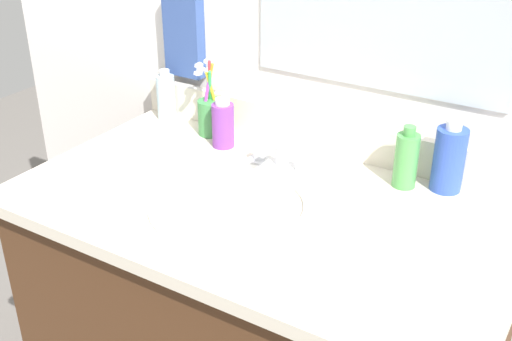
{
  "coord_description": "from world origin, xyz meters",
  "views": [
    {
      "loc": [
        0.6,
        -0.99,
        1.54
      ],
      "look_at": [
        -0.01,
        0.0,
        0.94
      ],
      "focal_mm": 44.76,
      "sensor_mm": 36.0,
      "label": 1
    }
  ],
  "objects_px": {
    "hand_towel": "(184,35)",
    "faucet": "(279,159)",
    "bottle_toner_green": "(406,160)",
    "bottle_cream_purple": "(223,124)",
    "cup_green": "(211,114)",
    "bottle_gel_clear": "(166,97)",
    "bottle_shampoo_blue": "(449,159)"
  },
  "relations": [
    {
      "from": "bottle_toner_green",
      "to": "hand_towel",
      "type": "bearing_deg",
      "value": 172.28
    },
    {
      "from": "hand_towel",
      "to": "cup_green",
      "type": "bearing_deg",
      "value": -30.68
    },
    {
      "from": "hand_towel",
      "to": "faucet",
      "type": "relative_size",
      "value": 1.38
    },
    {
      "from": "bottle_toner_green",
      "to": "bottle_gel_clear",
      "type": "bearing_deg",
      "value": 177.68
    },
    {
      "from": "hand_towel",
      "to": "bottle_gel_clear",
      "type": "height_order",
      "value": "hand_towel"
    },
    {
      "from": "bottle_toner_green",
      "to": "faucet",
      "type": "bearing_deg",
      "value": -163.87
    },
    {
      "from": "bottle_toner_green",
      "to": "cup_green",
      "type": "relative_size",
      "value": 0.71
    },
    {
      "from": "bottle_toner_green",
      "to": "cup_green",
      "type": "bearing_deg",
      "value": 179.1
    },
    {
      "from": "bottle_cream_purple",
      "to": "cup_green",
      "type": "height_order",
      "value": "cup_green"
    },
    {
      "from": "hand_towel",
      "to": "bottle_toner_green",
      "type": "height_order",
      "value": "hand_towel"
    },
    {
      "from": "hand_towel",
      "to": "bottle_shampoo_blue",
      "type": "relative_size",
      "value": 1.37
    },
    {
      "from": "bottle_toner_green",
      "to": "bottle_shampoo_blue",
      "type": "bearing_deg",
      "value": 21.53
    },
    {
      "from": "bottle_cream_purple",
      "to": "bottle_toner_green",
      "type": "distance_m",
      "value": 0.45
    },
    {
      "from": "bottle_toner_green",
      "to": "bottle_shampoo_blue",
      "type": "height_order",
      "value": "bottle_shampoo_blue"
    },
    {
      "from": "bottle_gel_clear",
      "to": "cup_green",
      "type": "distance_m",
      "value": 0.16
    },
    {
      "from": "bottle_cream_purple",
      "to": "cup_green",
      "type": "bearing_deg",
      "value": 146.64
    },
    {
      "from": "faucet",
      "to": "bottle_toner_green",
      "type": "distance_m",
      "value": 0.28
    },
    {
      "from": "bottle_toner_green",
      "to": "bottle_shampoo_blue",
      "type": "distance_m",
      "value": 0.09
    },
    {
      "from": "faucet",
      "to": "bottle_toner_green",
      "type": "height_order",
      "value": "bottle_toner_green"
    },
    {
      "from": "bottle_toner_green",
      "to": "bottle_cream_purple",
      "type": "bearing_deg",
      "value": -175.23
    },
    {
      "from": "hand_towel",
      "to": "bottle_gel_clear",
      "type": "xyz_separation_m",
      "value": [
        -0.02,
        -0.06,
        -0.16
      ]
    },
    {
      "from": "faucet",
      "to": "bottle_gel_clear",
      "type": "bearing_deg",
      "value": 165.51
    },
    {
      "from": "bottle_shampoo_blue",
      "to": "bottle_gel_clear",
      "type": "bearing_deg",
      "value": -179.64
    },
    {
      "from": "cup_green",
      "to": "bottle_gel_clear",
      "type": "bearing_deg",
      "value": 173.09
    },
    {
      "from": "bottle_gel_clear",
      "to": "cup_green",
      "type": "xyz_separation_m",
      "value": [
        0.16,
        -0.02,
        -0.01
      ]
    },
    {
      "from": "bottle_cream_purple",
      "to": "bottle_shampoo_blue",
      "type": "height_order",
      "value": "bottle_shampoo_blue"
    },
    {
      "from": "bottle_cream_purple",
      "to": "bottle_toner_green",
      "type": "xyz_separation_m",
      "value": [
        0.45,
        0.04,
        0.01
      ]
    },
    {
      "from": "bottle_gel_clear",
      "to": "bottle_shampoo_blue",
      "type": "bearing_deg",
      "value": 0.36
    },
    {
      "from": "hand_towel",
      "to": "faucet",
      "type": "distance_m",
      "value": 0.46
    },
    {
      "from": "bottle_cream_purple",
      "to": "bottle_gel_clear",
      "type": "relative_size",
      "value": 0.9
    },
    {
      "from": "faucet",
      "to": "cup_green",
      "type": "bearing_deg",
      "value": 160.9
    },
    {
      "from": "hand_towel",
      "to": "bottle_toner_green",
      "type": "xyz_separation_m",
      "value": [
        0.66,
        -0.09,
        -0.16
      ]
    }
  ]
}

